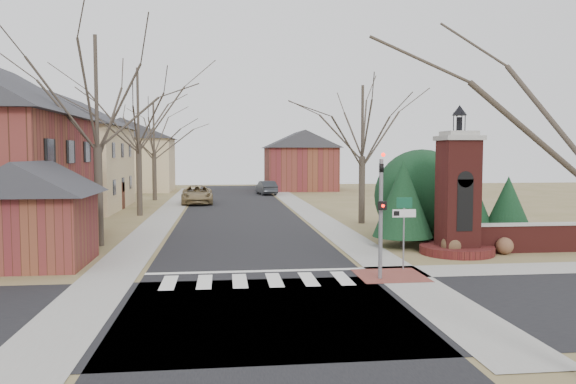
{
  "coord_description": "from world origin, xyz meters",
  "views": [
    {
      "loc": [
        -1.14,
        -18.3,
        4.41
      ],
      "look_at": [
        1.68,
        6.0,
        2.7
      ],
      "focal_mm": 35.0,
      "sensor_mm": 36.0,
      "label": 1
    }
  ],
  "objects": [
    {
      "name": "sidewalk_right_main",
      "position": [
        5.2,
        22.0,
        0.01
      ],
      "size": [
        2.0,
        60.0,
        0.02
      ],
      "primitive_type": "cube",
      "color": "gray",
      "rests_on": "ground"
    },
    {
      "name": "stop_bar",
      "position": [
        0.0,
        2.3,
        0.01
      ],
      "size": [
        8.0,
        0.35,
        0.02
      ],
      "primitive_type": "cube",
      "color": "silver",
      "rests_on": "ground"
    },
    {
      "name": "bare_tree_2",
      "position": [
        -7.5,
        35.0,
        7.03
      ],
      "size": [
        7.35,
        7.35,
        10.19
      ],
      "color": "#473D33",
      "rests_on": "ground"
    },
    {
      "name": "distant_car",
      "position": [
        3.4,
        40.91,
        0.73
      ],
      "size": [
        2.18,
        4.6,
        1.46
      ],
      "primitive_type": "imported",
      "rotation": [
        0.0,
        0.0,
        3.29
      ],
      "color": "#2D2F33",
      "rests_on": "ground"
    },
    {
      "name": "sidewalk_left",
      "position": [
        -5.2,
        22.0,
        0.01
      ],
      "size": [
        2.0,
        60.0,
        0.02
      ],
      "primitive_type": "cube",
      "color": "gray",
      "rests_on": "ground"
    },
    {
      "name": "dry_shrub_left",
      "position": [
        8.6,
        4.6,
        0.45
      ],
      "size": [
        0.9,
        0.9,
        0.9
      ],
      "primitive_type": "sphere",
      "color": "brown",
      "rests_on": "ground"
    },
    {
      "name": "traffic_signal_pole",
      "position": [
        4.3,
        0.57,
        2.59
      ],
      "size": [
        0.28,
        0.41,
        4.5
      ],
      "color": "slate",
      "rests_on": "ground"
    },
    {
      "name": "house_distant_right",
      "position": [
        7.99,
        47.99,
        3.65
      ],
      "size": [
        8.8,
        8.8,
        7.3
      ],
      "color": "brown",
      "rests_on": "ground"
    },
    {
      "name": "bare_tree_3",
      "position": [
        7.5,
        16.0,
        6.69
      ],
      "size": [
        7.0,
        7.0,
        9.7
      ],
      "color": "#473D33",
      "rests_on": "ground"
    },
    {
      "name": "brick_garden_wall",
      "position": [
        13.5,
        5.0,
        0.66
      ],
      "size": [
        7.5,
        0.5,
        1.3
      ],
      "color": "#551D19",
      "rests_on": "ground"
    },
    {
      "name": "garage_left",
      "position": [
        -8.52,
        4.49,
        2.24
      ],
      "size": [
        4.8,
        4.8,
        4.29
      ],
      "color": "brown",
      "rests_on": "ground"
    },
    {
      "name": "evergreen_mass",
      "position": [
        9.0,
        9.5,
        2.4
      ],
      "size": [
        4.8,
        4.8,
        4.8
      ],
      "primitive_type": "sphere",
      "color": "black",
      "rests_on": "ground"
    },
    {
      "name": "evergreen_far",
      "position": [
        12.5,
        7.2,
        1.9
      ],
      "size": [
        2.4,
        2.4,
        3.3
      ],
      "color": "#473D33",
      "rests_on": "ground"
    },
    {
      "name": "curb_apron",
      "position": [
        4.8,
        1.0,
        0.01
      ],
      "size": [
        2.4,
        2.4,
        0.02
      ],
      "primitive_type": "cube",
      "color": "brown",
      "rests_on": "ground"
    },
    {
      "name": "bare_tree_0",
      "position": [
        -7.0,
        9.0,
        7.7
      ],
      "size": [
        8.05,
        8.05,
        11.15
      ],
      "color": "#473D33",
      "rests_on": "ground"
    },
    {
      "name": "evergreen_near",
      "position": [
        7.2,
        7.0,
        2.3
      ],
      "size": [
        2.8,
        2.8,
        4.1
      ],
      "color": "#473D33",
      "rests_on": "ground"
    },
    {
      "name": "dry_shrub_right",
      "position": [
        11.0,
        4.6,
        0.37
      ],
      "size": [
        0.75,
        0.75,
        0.75
      ],
      "primitive_type": "sphere",
      "color": "brown",
      "rests_on": "ground"
    },
    {
      "name": "pickup_truck",
      "position": [
        -3.39,
        30.83,
        0.79
      ],
      "size": [
        2.85,
        5.78,
        1.58
      ],
      "primitive_type": "imported",
      "rotation": [
        0.0,
        0.0,
        0.04
      ],
      "color": "olive",
      "rests_on": "ground"
    },
    {
      "name": "house_distant_left",
      "position": [
        -12.01,
        48.0,
        4.25
      ],
      "size": [
        10.8,
        8.8,
        8.53
      ],
      "color": "beige",
      "rests_on": "ground"
    },
    {
      "name": "ground",
      "position": [
        0.0,
        0.0,
        0.0
      ],
      "size": [
        120.0,
        120.0,
        0.0
      ],
      "primitive_type": "plane",
      "color": "brown",
      "rests_on": "ground"
    },
    {
      "name": "house_stucco_left",
      "position": [
        -13.5,
        27.0,
        4.59
      ],
      "size": [
        9.8,
        12.8,
        9.28
      ],
      "color": "beige",
      "rests_on": "ground"
    },
    {
      "name": "bare_tree_1",
      "position": [
        -7.0,
        22.0,
        8.03
      ],
      "size": [
        8.4,
        8.4,
        11.64
      ],
      "color": "#473D33",
      "rests_on": "ground"
    },
    {
      "name": "brick_gate_monument",
      "position": [
        9.0,
        4.99,
        2.17
      ],
      "size": [
        3.2,
        3.2,
        6.47
      ],
      "color": "#551D19",
      "rests_on": "ground"
    },
    {
      "name": "cross_street",
      "position": [
        0.0,
        -3.0,
        0.01
      ],
      "size": [
        120.0,
        8.0,
        0.01
      ],
      "primitive_type": "cube",
      "color": "black",
      "rests_on": "ground"
    },
    {
      "name": "crosswalk_zone",
      "position": [
        0.0,
        0.8,
        0.01
      ],
      "size": [
        8.0,
        2.2,
        0.02
      ],
      "primitive_type": "cube",
      "color": "silver",
      "rests_on": "ground"
    },
    {
      "name": "main_street",
      "position": [
        0.0,
        22.0,
        0.01
      ],
      "size": [
        8.0,
        70.0,
        0.01
      ],
      "primitive_type": "cube",
      "color": "black",
      "rests_on": "ground"
    },
    {
      "name": "evergreen_mid",
      "position": [
        10.5,
        8.2,
        2.6
      ],
      "size": [
        3.4,
        3.4,
        4.7
      ],
      "color": "#473D33",
      "rests_on": "ground"
    },
    {
      "name": "sign_post",
      "position": [
        5.59,
        1.99,
        1.95
      ],
      "size": [
        0.9,
        0.07,
        2.75
      ],
      "color": "slate",
      "rests_on": "ground"
    }
  ]
}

